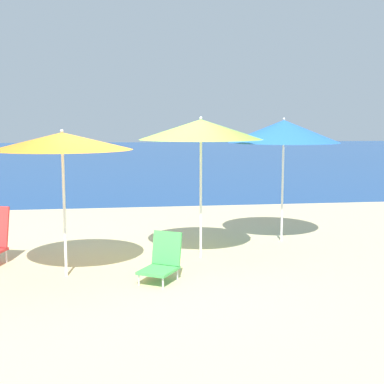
# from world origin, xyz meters

# --- Properties ---
(ground_plane) EXTENTS (60.00, 60.00, 0.00)m
(ground_plane) POSITION_xyz_m (0.00, 0.00, 0.00)
(ground_plane) COLOR beige
(sea_water) EXTENTS (60.00, 40.00, 0.01)m
(sea_water) POSITION_xyz_m (0.00, 25.50, 0.00)
(sea_water) COLOR #19478C
(sea_water) RESTS_ON ground
(beach_umbrella_orange) EXTENTS (1.83, 1.83, 1.96)m
(beach_umbrella_orange) POSITION_xyz_m (-1.01, -0.15, 1.80)
(beach_umbrella_orange) COLOR white
(beach_umbrella_orange) RESTS_ON ground
(beach_umbrella_blue) EXTENTS (1.89, 1.89, 2.12)m
(beach_umbrella_blue) POSITION_xyz_m (2.50, 1.51, 1.89)
(beach_umbrella_blue) COLOR white
(beach_umbrella_blue) RESTS_ON ground
(beach_umbrella_lime) EXTENTS (1.84, 1.84, 2.13)m
(beach_umbrella_lime) POSITION_xyz_m (0.93, 0.56, 1.94)
(beach_umbrella_lime) COLOR white
(beach_umbrella_lime) RESTS_ON ground
(beach_chair_green) EXTENTS (0.63, 0.68, 0.62)m
(beach_chair_green) POSITION_xyz_m (0.25, -0.52, 0.27)
(beach_chair_green) COLOR silver
(beach_chair_green) RESTS_ON ground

